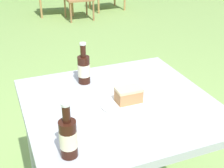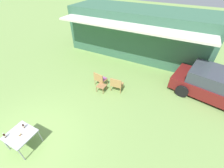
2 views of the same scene
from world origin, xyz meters
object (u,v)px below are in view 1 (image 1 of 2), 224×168
garden_side_table (79,0)px  cola_bottle_near (84,69)px  cola_bottle_far (68,137)px  cake_on_plate (126,98)px  patio_table (119,113)px

garden_side_table → cola_bottle_near: size_ratio=1.95×
cola_bottle_far → cake_on_plate: bearing=37.2°
patio_table → cola_bottle_near: (-0.10, 0.26, 0.15)m
patio_table → cola_bottle_near: 0.31m
patio_table → cake_on_plate: 0.10m
garden_side_table → cola_bottle_far: (-1.24, -4.24, 0.47)m
garden_side_table → cola_bottle_near: (-1.02, -3.69, 0.47)m
cake_on_plate → cola_bottle_far: cola_bottle_far is taller
cake_on_plate → garden_side_table: bearing=77.3°
patio_table → cola_bottle_near: size_ratio=3.97×
patio_table → cola_bottle_far: size_ratio=3.97×
garden_side_table → cola_bottle_far: bearing=-106.4°
patio_table → cola_bottle_far: 0.46m
cola_bottle_far → garden_side_table: bearing=73.6°
garden_side_table → patio_table: bearing=-103.1°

